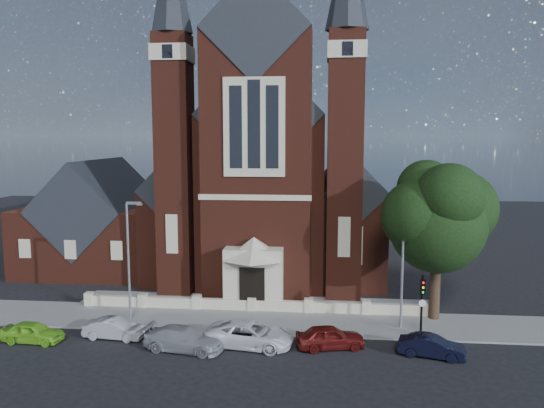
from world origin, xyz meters
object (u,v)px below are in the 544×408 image
(street_lamp_right, at_px, (404,259))
(car_white_suv, at_px, (250,335))
(car_silver_b, at_px, (184,339))
(street_tree, at_px, (440,219))
(street_lamp_left, at_px, (130,254))
(parish_hall, at_px, (100,225))
(car_navy, at_px, (432,347))
(traffic_signal, at_px, (422,298))
(car_lime_van, at_px, (33,332))
(car_dark_red, at_px, (330,337))
(church, at_px, (274,178))
(car_silver_a, at_px, (114,329))

(street_lamp_right, height_order, car_white_suv, street_lamp_right)
(car_silver_b, height_order, car_white_suv, car_white_suv)
(street_tree, bearing_deg, street_lamp_left, -175.24)
(street_lamp_left, bearing_deg, parish_hall, 120.02)
(car_silver_b, xyz_separation_m, car_navy, (14.17, 0.42, -0.08))
(street_tree, xyz_separation_m, street_lamp_right, (-2.51, -1.71, -2.36))
(traffic_signal, height_order, car_lime_van, traffic_signal)
(car_dark_red, xyz_separation_m, car_navy, (5.71, -0.68, -0.08))
(parish_hall, distance_m, street_lamp_right, 29.62)
(church, xyz_separation_m, car_lime_van, (-12.46, -23.31, -7.55))
(car_lime_van, bearing_deg, street_tree, -73.15)
(parish_hall, relative_size, street_lamp_right, 1.51)
(street_tree, xyz_separation_m, street_lamp_left, (-20.51, -1.71, -2.36))
(car_lime_van, xyz_separation_m, car_white_suv, (13.15, 0.59, 0.09))
(car_silver_a, relative_size, car_white_suv, 0.72)
(car_silver_a, xyz_separation_m, car_silver_b, (4.72, -1.38, 0.07))
(street_lamp_right, bearing_deg, car_dark_red, -142.51)
(parish_hall, relative_size, car_silver_b, 2.58)
(car_lime_van, distance_m, car_dark_red, 17.89)
(parish_hall, relative_size, car_navy, 3.30)
(parish_hall, bearing_deg, car_silver_a, -64.59)
(street_lamp_left, height_order, car_navy, street_lamp_left)
(car_silver_a, height_order, car_dark_red, car_dark_red)
(traffic_signal, height_order, car_silver_b, traffic_signal)
(church, bearing_deg, street_tree, -53.83)
(church, xyz_separation_m, street_lamp_left, (-7.91, -18.94, -3.59))
(car_lime_van, xyz_separation_m, car_silver_b, (9.41, -0.33, 0.05))
(street_tree, height_order, car_white_suv, street_tree)
(street_lamp_right, xyz_separation_m, car_white_suv, (-9.40, -3.77, -3.87))
(street_lamp_right, height_order, traffic_signal, street_lamp_right)
(car_silver_a, bearing_deg, traffic_signal, -80.09)
(street_lamp_right, bearing_deg, car_navy, -76.43)
(parish_hall, relative_size, traffic_signal, 3.05)
(street_tree, xyz_separation_m, car_silver_a, (-20.37, -5.02, -6.34))
(parish_hall, bearing_deg, street_tree, -23.26)
(street_lamp_left, distance_m, car_dark_red, 14.34)
(street_lamp_right, bearing_deg, street_lamp_left, 180.00)
(street_lamp_right, height_order, car_lime_van, street_lamp_right)
(church, relative_size, car_silver_b, 7.39)
(street_lamp_left, xyz_separation_m, street_lamp_right, (18.00, 0.00, 0.00))
(traffic_signal, height_order, car_navy, traffic_signal)
(car_dark_red, bearing_deg, car_silver_a, 75.59)
(church, height_order, car_silver_b, church)
(traffic_signal, bearing_deg, car_silver_b, -167.49)
(traffic_signal, bearing_deg, parish_hall, 150.02)
(street_lamp_right, relative_size, traffic_signal, 2.02)
(car_lime_van, bearing_deg, car_silver_b, -88.76)
(car_silver_a, bearing_deg, street_lamp_left, 6.98)
(parish_hall, height_order, street_tree, street_tree)
(car_silver_b, distance_m, car_navy, 14.18)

